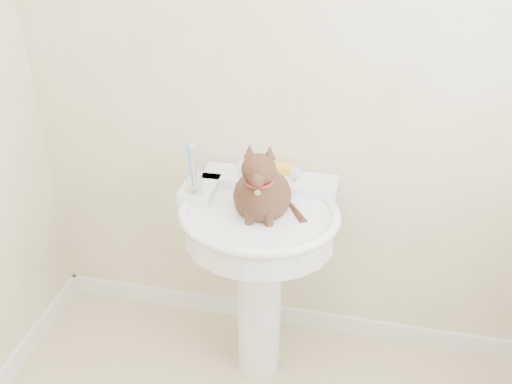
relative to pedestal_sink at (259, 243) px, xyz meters
The scene contains 7 objects.
wall_back 0.67m from the pedestal_sink, 73.58° to the left, with size 2.20×0.00×2.50m, color beige, non-canonical shape.
baseboard_back 0.68m from the pedestal_sink, 73.03° to the left, with size 2.20×0.02×0.09m, color white.
pedestal_sink is the anchor object (origin of this frame).
faucet 0.27m from the pedestal_sink, 89.03° to the left, with size 0.28×0.12×0.14m.
soap_bar 0.31m from the pedestal_sink, 78.02° to the left, with size 0.09×0.06×0.03m, color yellow.
toothbrush_cup 0.34m from the pedestal_sink, behind, with size 0.07×0.07×0.18m.
cat 0.23m from the pedestal_sink, 34.26° to the right, with size 0.23×0.29×0.42m.
Camera 1 is at (0.28, -0.88, 1.91)m, focal length 40.00 mm.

